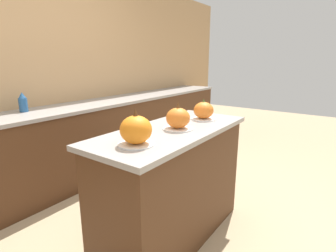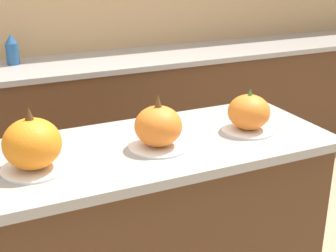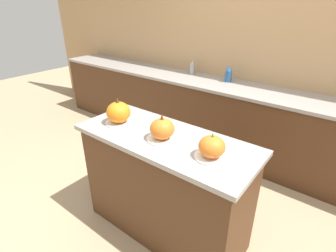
# 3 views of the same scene
# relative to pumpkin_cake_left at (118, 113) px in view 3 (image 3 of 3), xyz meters

# --- Properties ---
(ground_plane) EXTENTS (12.00, 12.00, 0.00)m
(ground_plane) POSITION_rel_pumpkin_cake_left_xyz_m (0.43, 0.04, -0.98)
(ground_plane) COLOR tan
(wall_back) EXTENTS (8.00, 0.06, 2.50)m
(wall_back) POSITION_rel_pumpkin_cake_left_xyz_m (0.43, 1.85, 0.27)
(wall_back) COLOR tan
(wall_back) RESTS_ON ground_plane
(kitchen_island) EXTENTS (1.37, 0.57, 0.90)m
(kitchen_island) POSITION_rel_pumpkin_cake_left_xyz_m (0.43, 0.04, -0.53)
(kitchen_island) COLOR #4C2D19
(kitchen_island) RESTS_ON ground_plane
(back_counter) EXTENTS (6.00, 0.60, 0.88)m
(back_counter) POSITION_rel_pumpkin_cake_left_xyz_m (0.43, 1.52, -0.54)
(back_counter) COLOR #4C2D19
(back_counter) RESTS_ON ground_plane
(pumpkin_cake_left) EXTENTS (0.22, 0.22, 0.22)m
(pumpkin_cake_left) POSITION_rel_pumpkin_cake_left_xyz_m (0.00, 0.00, 0.00)
(pumpkin_cake_left) COLOR white
(pumpkin_cake_left) RESTS_ON kitchen_island
(pumpkin_cake_center) EXTENTS (0.22, 0.22, 0.20)m
(pumpkin_cake_center) POSITION_rel_pumpkin_cake_left_xyz_m (0.44, -0.00, -0.01)
(pumpkin_cake_center) COLOR white
(pumpkin_cake_center) RESTS_ON kitchen_island
(pumpkin_cake_right) EXTENTS (0.21, 0.21, 0.17)m
(pumpkin_cake_right) POSITION_rel_pumpkin_cake_left_xyz_m (0.83, 0.00, -0.02)
(pumpkin_cake_right) COLOR white
(pumpkin_cake_right) RESTS_ON kitchen_island
(bottle_tall) EXTENTS (0.06, 0.06, 0.19)m
(bottle_tall) POSITION_rel_pumpkin_cake_left_xyz_m (-0.39, 1.66, -0.01)
(bottle_tall) COLOR #99999E
(bottle_tall) RESTS_ON back_counter
(bottle_short) EXTENTS (0.08, 0.08, 0.19)m
(bottle_short) POSITION_rel_pumpkin_cake_left_xyz_m (0.15, 1.63, -0.01)
(bottle_short) COLOR #235184
(bottle_short) RESTS_ON back_counter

